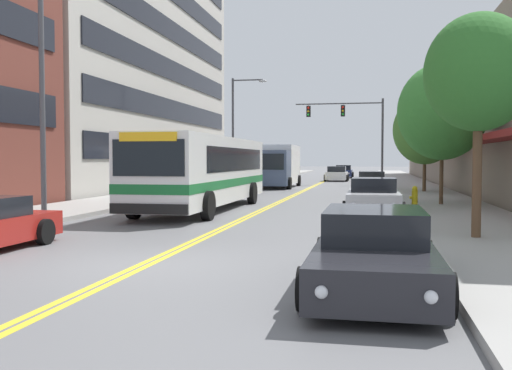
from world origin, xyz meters
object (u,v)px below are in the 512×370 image
object	(u,v)px
street_tree_right_near	(479,73)
street_tree_right_mid	(442,111)
car_beige_parked_left_far	(260,178)
car_champagne_parked_right_far	(372,181)
car_silver_parked_right_mid	(373,198)
city_bus	(205,169)
car_black_parked_left_near	(226,183)
street_lamp_left_near	(55,78)
box_truck	(279,166)
car_charcoal_parked_right_foreground	(374,253)
traffic_signal_mast	(353,123)
car_navy_moving_second	(344,172)
street_lamp_left_far	(238,123)
car_white_moving_lead	(337,174)
fire_hydrant	(415,198)
street_tree_right_far	(425,130)

from	to	relation	value
street_tree_right_near	street_tree_right_mid	world-z (taller)	street_tree_right_mid
car_beige_parked_left_far	car_champagne_parked_right_far	world-z (taller)	car_beige_parked_left_far
car_silver_parked_right_mid	city_bus	bearing A→B (deg)	169.42
car_black_parked_left_near	street_lamp_left_near	xyz separation A→B (m)	(-0.59, -18.04, 3.84)
street_lamp_left_near	box_truck	bearing A→B (deg)	84.41
car_charcoal_parked_right_foreground	car_champagne_parked_right_far	xyz separation A→B (m)	(-0.01, 29.93, 0.00)
box_truck	traffic_signal_mast	distance (m)	8.70
car_beige_parked_left_far	car_navy_moving_second	world-z (taller)	car_navy_moving_second
box_truck	street_lamp_left_near	bearing A→B (deg)	-95.59
car_silver_parked_right_mid	street_lamp_left_far	distance (m)	20.71
car_beige_parked_left_far	street_tree_right_mid	xyz separation A→B (m)	(11.51, -18.81, 3.46)
car_navy_moving_second	street_tree_right_mid	size ratio (longest dim) A/B	0.76
car_white_moving_lead	car_champagne_parked_right_far	bearing A→B (deg)	-78.17
street_lamp_left_near	fire_hydrant	size ratio (longest dim) A/B	8.29
street_lamp_left_far	street_tree_right_far	size ratio (longest dim) A/B	1.36
car_white_moving_lead	car_charcoal_parked_right_foreground	bearing A→B (deg)	-85.90
car_beige_parked_left_far	box_truck	xyz separation A→B (m)	(1.93, -2.70, 0.98)
city_bus	fire_hydrant	xyz separation A→B (m)	(8.34, -0.21, -1.06)
car_white_moving_lead	box_truck	bearing A→B (deg)	-104.68
box_truck	fire_hydrant	distance (m)	20.75
car_black_parked_left_near	street_tree_right_near	world-z (taller)	street_tree_right_near
car_black_parked_left_near	street_tree_right_mid	bearing A→B (deg)	-35.59
car_beige_parked_left_far	street_lamp_left_near	world-z (taller)	street_lamp_left_near
city_bus	traffic_signal_mast	distance (m)	25.66
street_tree_right_far	car_white_moving_lead	bearing A→B (deg)	108.04
car_beige_parked_left_far	street_lamp_left_far	distance (m)	6.25
car_black_parked_left_near	box_truck	distance (m)	8.15
street_tree_right_far	traffic_signal_mast	bearing A→B (deg)	110.58
fire_hydrant	city_bus	bearing A→B (deg)	178.56
car_white_moving_lead	fire_hydrant	distance (m)	32.57
car_charcoal_parked_right_foreground	car_white_moving_lead	distance (m)	45.53
car_black_parked_left_near	car_champagne_parked_right_far	xyz separation A→B (m)	(8.65, 5.59, -0.03)
street_tree_right_near	car_beige_parked_left_far	bearing A→B (deg)	110.68
car_silver_parked_right_mid	box_truck	bearing A→B (deg)	108.61
car_champagne_parked_right_far	street_lamp_left_far	distance (m)	10.16
box_truck	street_lamp_left_far	xyz separation A→B (m)	(-2.60, -2.02, 3.05)
car_white_moving_lead	street_tree_right_far	bearing A→B (deg)	-71.96
city_bus	street_tree_right_mid	size ratio (longest dim) A/B	2.01
city_bus	street_tree_right_mid	bearing A→B (deg)	15.51
traffic_signal_mast	car_white_moving_lead	bearing A→B (deg)	103.47
city_bus	car_navy_moving_second	distance (m)	42.07
city_bus	box_truck	world-z (taller)	box_truck
car_white_moving_lead	street_tree_right_near	size ratio (longest dim) A/B	0.79
street_lamp_left_far	traffic_signal_mast	bearing A→B (deg)	46.35
car_black_parked_left_near	car_champagne_parked_right_far	bearing A→B (deg)	32.87
car_silver_parked_right_mid	fire_hydrant	xyz separation A→B (m)	(1.54, 1.06, -0.03)
car_charcoal_parked_right_foreground	traffic_signal_mast	world-z (taller)	traffic_signal_mast
traffic_signal_mast	street_tree_right_mid	xyz separation A→B (m)	(4.42, -22.23, -0.94)
street_tree_right_far	fire_hydrant	distance (m)	13.32
car_charcoal_parked_right_foreground	street_lamp_left_near	world-z (taller)	street_lamp_left_near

